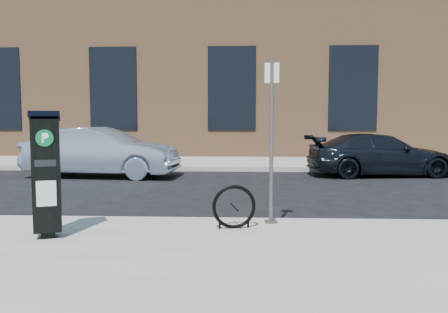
# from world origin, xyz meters

# --- Properties ---
(ground) EXTENTS (120.00, 120.00, 0.00)m
(ground) POSITION_xyz_m (0.00, 0.00, 0.00)
(ground) COLOR black
(ground) RESTS_ON ground
(sidewalk_far) EXTENTS (60.00, 12.00, 0.15)m
(sidewalk_far) POSITION_xyz_m (0.00, 14.00, 0.07)
(sidewalk_far) COLOR gray
(sidewalk_far) RESTS_ON ground
(curb_near) EXTENTS (60.00, 0.12, 0.16)m
(curb_near) POSITION_xyz_m (0.00, -0.02, 0.07)
(curb_near) COLOR #9E9B93
(curb_near) RESTS_ON ground
(curb_far) EXTENTS (60.00, 0.12, 0.16)m
(curb_far) POSITION_xyz_m (0.00, 8.02, 0.07)
(curb_far) COLOR #9E9B93
(curb_far) RESTS_ON ground
(building) EXTENTS (28.00, 10.05, 8.25)m
(building) POSITION_xyz_m (-0.00, 17.00, 4.15)
(building) COLOR #966844
(building) RESTS_ON ground
(parking_kiosk) EXTENTS (0.51, 0.49, 1.80)m
(parking_kiosk) POSITION_xyz_m (-2.24, -1.36, 1.08)
(parking_kiosk) COLOR black
(parking_kiosk) RESTS_ON sidewalk_near
(sign_pole) EXTENTS (0.23, 0.21, 2.62)m
(sign_pole) POSITION_xyz_m (1.00, -0.30, 1.45)
(sign_pole) COLOR #564F4C
(sign_pole) RESTS_ON sidewalk_near
(bike_rack) EXTENTS (0.68, 0.19, 0.68)m
(bike_rack) POSITION_xyz_m (0.41, -0.71, 0.48)
(bike_rack) COLOR black
(bike_rack) RESTS_ON sidewalk_near
(car_silver) EXTENTS (4.75, 1.98, 1.53)m
(car_silver) POSITION_xyz_m (-3.83, 6.40, 0.76)
(car_silver) COLOR #8D9BB4
(car_silver) RESTS_ON ground
(car_dark) EXTENTS (4.71, 2.35, 1.31)m
(car_dark) POSITION_xyz_m (4.81, 7.10, 0.66)
(car_dark) COLOR black
(car_dark) RESTS_ON ground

